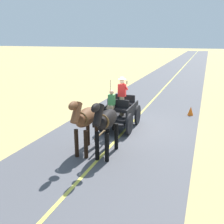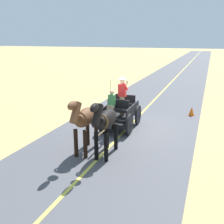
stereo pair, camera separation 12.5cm
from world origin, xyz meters
The scene contains 7 objects.
ground_plane centered at (0.00, 0.00, 0.00)m, with size 200.00×200.00×0.00m, color tan.
road_surface centered at (0.00, 0.00, 0.00)m, with size 6.36×160.00×0.01m, color #4C4C51.
road_centre_stripe centered at (0.00, 0.00, 0.01)m, with size 0.12×160.00×0.00m, color #DBCC4C.
horse_drawn_carriage centered at (0.33, 0.31, 0.82)m, with size 1.46×4.51×2.50m.
horse_near_side centered at (-0.14, 3.33, 1.32)m, with size 0.61×2.13×2.21m.
horse_off_side centered at (0.67, 3.34, 1.32)m, with size 0.66×2.13×2.21m.
traffic_cone centered at (-2.70, -3.03, 0.25)m, with size 0.32×0.32×0.50m, color orange.
Camera 1 is at (-3.32, 11.28, 4.17)m, focal length 40.79 mm.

